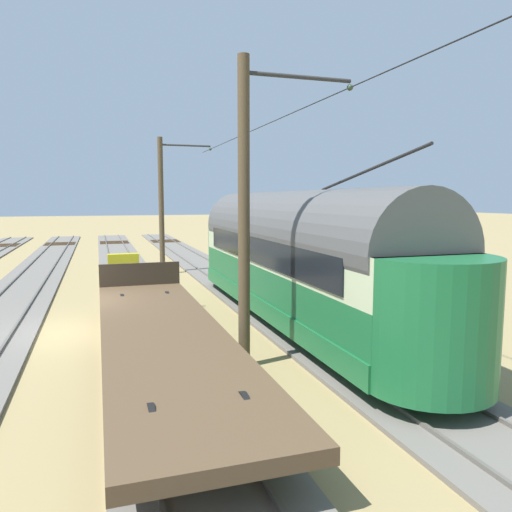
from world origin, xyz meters
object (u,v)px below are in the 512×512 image
catenary_pole_foreground (163,203)px  catenary_pole_mid_near (247,209)px  track_end_bumper (123,260)px  flatcar_adjacent (161,332)px  vintage_streetcar (294,255)px

catenary_pole_foreground → catenary_pole_mid_near: same height
catenary_pole_mid_near → track_end_bumper: 19.34m
flatcar_adjacent → track_end_bumper: 18.30m
catenary_pole_foreground → track_end_bumper: bearing=-59.8°
flatcar_adjacent → vintage_streetcar: bearing=-148.2°
catenary_pole_foreground → catenary_pole_mid_near: bearing=90.0°
catenary_pole_mid_near → track_end_bumper: (1.98, -18.93, -3.42)m
vintage_streetcar → track_end_bumper: bearing=-73.3°
catenary_pole_mid_near → track_end_bumper: size_ratio=4.06×
vintage_streetcar → flatcar_adjacent: 5.61m
vintage_streetcar → track_end_bumper: (4.62, -15.43, -1.85)m
vintage_streetcar → track_end_bumper: size_ratio=9.00×
vintage_streetcar → catenary_pole_foreground: size_ratio=2.22×
vintage_streetcar → flatcar_adjacent: vintage_streetcar is taller
flatcar_adjacent → catenary_pole_foreground: 15.31m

